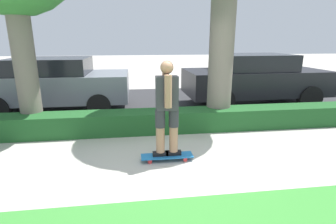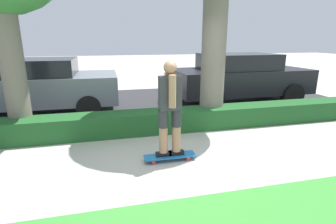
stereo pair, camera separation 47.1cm
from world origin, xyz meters
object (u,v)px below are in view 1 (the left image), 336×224
Objects in this scene: skater_person at (167,107)px; parked_car_front at (56,83)px; skateboard at (167,156)px; parked_car_middle at (254,78)px.

skater_person is 0.39× the size of parked_car_front.
parked_car_middle is (3.16, 3.54, 0.75)m from skateboard.
parked_car_middle is (3.16, 3.54, -0.11)m from skater_person.
skateboard is 0.55× the size of skater_person.
skater_person reaches higher than parked_car_front.
skater_person reaches higher than parked_car_middle.
skateboard is at bearing -133.37° from parked_car_middle.
skater_person reaches higher than skateboard.
skater_person is 4.57m from parked_car_front.
skater_person is at bearing -53.29° from parked_car_front.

